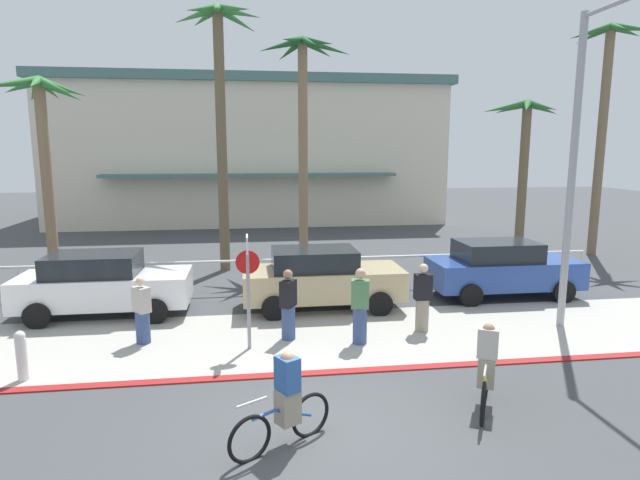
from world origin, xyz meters
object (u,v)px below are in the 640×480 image
object	(u,v)px
palm_tree_2	(221,77)
pedestrian_1	(142,313)
cyclist_yellow_0	(486,368)
pedestrian_0	(288,308)
streetlight_curb	(580,154)
cyclist_blue_1	(285,402)
car_white_1	(102,284)
pedestrian_3	(360,309)
car_tan_2	(321,278)
pedestrian_2	(423,300)
bollard_0	(22,355)
palm_tree_5	(605,92)
palm_tree_4	(524,142)
stop_sign_bike_lane	(248,276)
palm_tree_1	(41,123)
palm_tree_3	(303,92)
car_blue_3	(502,268)

from	to	relation	value
palm_tree_2	pedestrian_1	bearing A→B (deg)	-102.37
cyclist_yellow_0	pedestrian_0	world-z (taller)	pedestrian_0
streetlight_curb	cyclist_blue_1	xyz separation A→B (m)	(-7.26, -4.29, -3.58)
car_white_1	pedestrian_3	distance (m)	7.01
car_tan_2	pedestrian_2	size ratio (longest dim) A/B	2.60
palm_tree_2	car_tan_2	world-z (taller)	palm_tree_2
bollard_0	streetlight_curb	bearing A→B (deg)	6.37
palm_tree_5	bollard_0	bearing A→B (deg)	-152.07
car_tan_2	cyclist_blue_1	world-z (taller)	car_tan_2
cyclist_yellow_0	palm_tree_4	bearing A→B (deg)	59.90
stop_sign_bike_lane	palm_tree_4	xyz separation A→B (m)	(10.89, 8.63, 2.99)
cyclist_yellow_0	pedestrian_1	world-z (taller)	pedestrian_1
palm_tree_4	pedestrian_1	size ratio (longest dim) A/B	4.02
cyclist_blue_1	pedestrian_2	world-z (taller)	pedestrian_2
streetlight_curb	palm_tree_1	bearing A→B (deg)	153.43
streetlight_curb	palm_tree_5	bearing A→B (deg)	52.38
palm_tree_3	car_white_1	xyz separation A→B (m)	(-6.04, -6.21, -5.65)
car_blue_3	pedestrian_3	bearing A→B (deg)	-146.70
palm_tree_1	bollard_0	bearing A→B (deg)	-74.81
palm_tree_2	cyclist_blue_1	size ratio (longest dim) A/B	5.83
palm_tree_1	cyclist_yellow_0	distance (m)	15.78
cyclist_yellow_0	cyclist_blue_1	world-z (taller)	same
palm_tree_5	stop_sign_bike_lane	bearing A→B (deg)	-148.36
palm_tree_2	stop_sign_bike_lane	bearing A→B (deg)	-84.31
stop_sign_bike_lane	palm_tree_2	bearing A→B (deg)	95.69
palm_tree_1	cyclist_yellow_0	xyz separation A→B (m)	(10.67, -10.71, -4.54)
car_tan_2	car_white_1	bearing A→B (deg)	178.52
streetlight_curb	cyclist_yellow_0	world-z (taller)	streetlight_curb
palm_tree_1	palm_tree_5	size ratio (longest dim) A/B	0.72
pedestrian_0	palm_tree_3	bearing A→B (deg)	81.57
palm_tree_1	palm_tree_2	distance (m)	6.08
palm_tree_3	palm_tree_4	distance (m)	8.90
car_tan_2	pedestrian_3	world-z (taller)	pedestrian_3
car_blue_3	pedestrian_1	world-z (taller)	car_blue_3
car_tan_2	cyclist_yellow_0	xyz separation A→B (m)	(2.03, -6.04, -0.18)
stop_sign_bike_lane	palm_tree_4	bearing A→B (deg)	38.40
car_blue_3	stop_sign_bike_lane	bearing A→B (deg)	-156.38
bollard_0	palm_tree_2	bearing A→B (deg)	68.74
palm_tree_4	car_white_1	distance (m)	16.22
palm_tree_1	pedestrian_1	xyz separation A→B (m)	(4.24, -6.83, -4.52)
car_white_1	cyclist_blue_1	xyz separation A→B (m)	(4.35, -6.98, -0.18)
car_tan_2	pedestrian_0	xyz separation A→B (m)	(-1.09, -2.36, -0.10)
palm_tree_3	cyclist_yellow_0	bearing A→B (deg)	-81.60
cyclist_blue_1	pedestrian_1	world-z (taller)	pedestrian_1
palm_tree_3	car_white_1	size ratio (longest dim) A/B	1.94
palm_tree_4	car_blue_3	bearing A→B (deg)	-122.04
car_white_1	palm_tree_4	bearing A→B (deg)	20.96
palm_tree_1	palm_tree_2	xyz separation A→B (m)	(5.84, 0.48, 1.61)
bollard_0	streetlight_curb	xyz separation A→B (m)	(12.09, 1.35, 3.76)
palm_tree_1	pedestrian_2	xyz separation A→B (m)	(10.81, -6.90, -4.46)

